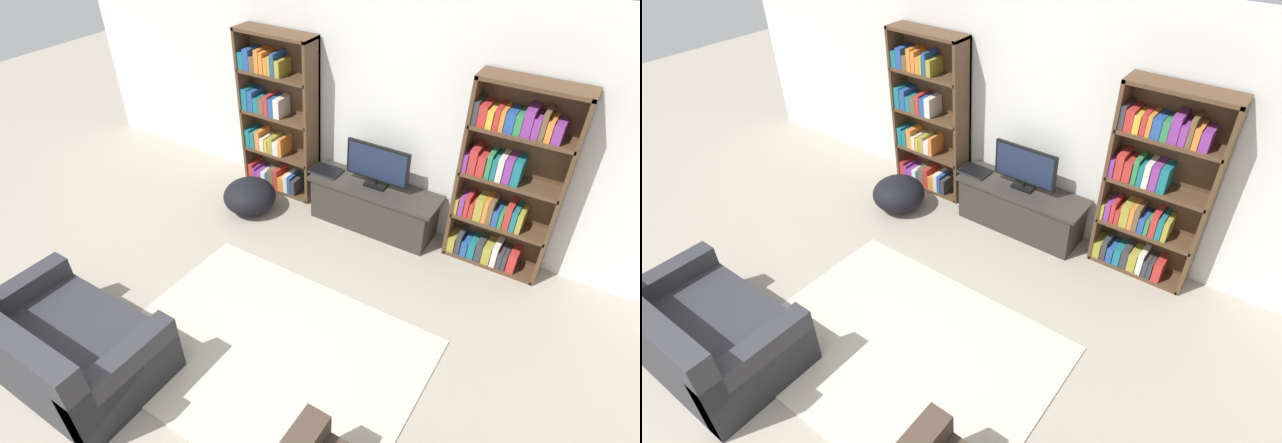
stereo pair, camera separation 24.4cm
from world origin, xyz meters
TOP-DOWN VIEW (x-y plane):
  - wall_back at (0.00, 4.23)m, footprint 8.80×0.06m
  - bookshelf_left at (-1.35, 4.06)m, footprint 0.96×0.30m
  - bookshelf_right at (1.36, 4.06)m, footprint 0.96×0.30m
  - tv_stand at (0.06, 3.93)m, footprint 1.48×0.48m
  - television at (0.06, 3.96)m, footprint 0.73×0.16m
  - laptop at (-0.56, 3.92)m, footprint 0.35×0.25m
  - area_rug at (0.15, 1.81)m, footprint 2.57×1.90m
  - couch_left_sectional at (-1.10, 0.81)m, footprint 1.51×0.95m
  - beanbag_ottoman at (-1.32, 3.43)m, footprint 0.62×0.62m

SIDE VIEW (x-z plane):
  - area_rug at x=0.15m, z-range 0.00..0.02m
  - beanbag_ottoman at x=-1.32m, z-range 0.00..0.39m
  - tv_stand at x=0.06m, z-range 0.00..0.53m
  - couch_left_sectional at x=-1.10m, z-range -0.14..0.70m
  - laptop at x=-0.56m, z-range 0.52..0.55m
  - television at x=0.06m, z-range 0.54..1.03m
  - bookshelf_left at x=-1.35m, z-range -0.06..1.91m
  - bookshelf_right at x=1.36m, z-range -0.04..1.92m
  - wall_back at x=0.00m, z-range 0.00..2.60m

